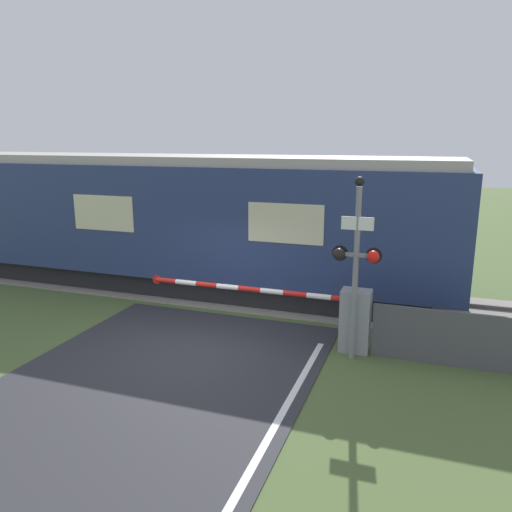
# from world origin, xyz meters

# --- Properties ---
(ground_plane) EXTENTS (80.00, 80.00, 0.00)m
(ground_plane) POSITION_xyz_m (0.00, 0.00, 0.00)
(ground_plane) COLOR #4C6033
(track_bed) EXTENTS (36.00, 3.20, 0.13)m
(track_bed) POSITION_xyz_m (0.00, 3.87, 0.02)
(track_bed) COLOR gray
(track_bed) RESTS_ON ground_plane
(train) EXTENTS (18.55, 2.85, 3.81)m
(train) POSITION_xyz_m (-3.87, 3.87, 1.95)
(train) COLOR black
(train) RESTS_ON ground_plane
(crossing_barrier) EXTENTS (4.99, 0.44, 1.30)m
(crossing_barrier) POSITION_xyz_m (2.85, 0.95, 0.71)
(crossing_barrier) COLOR gray
(crossing_barrier) RESTS_ON ground_plane
(signal_post) EXTENTS (0.94, 0.26, 3.59)m
(signal_post) POSITION_xyz_m (3.18, 0.57, 2.04)
(signal_post) COLOR gray
(signal_post) RESTS_ON ground_plane
(roadside_fence) EXTENTS (3.92, 0.06, 1.10)m
(roadside_fence) POSITION_xyz_m (5.50, 0.83, 0.55)
(roadside_fence) COLOR #4C4C51
(roadside_fence) RESTS_ON ground_plane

